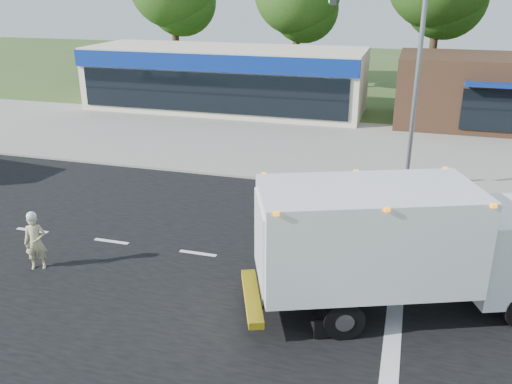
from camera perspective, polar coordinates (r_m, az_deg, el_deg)
ground at (r=16.14m, az=3.89°, el=-7.87°), size 120.00×120.00×0.00m
road_asphalt at (r=16.14m, az=3.89°, el=-7.85°), size 60.00×14.00×0.02m
sidewalk at (r=23.53m, az=8.21°, el=1.64°), size 60.00×2.40×0.12m
parking_apron at (r=29.05m, az=9.88°, el=5.19°), size 60.00×9.00×0.02m
lane_markings at (r=14.79m, az=7.95°, el=-10.89°), size 55.20×7.00×0.01m
ems_box_truck at (r=13.67m, az=14.83°, el=-5.02°), size 7.94×4.94×3.37m
emergency_worker at (r=16.88m, az=-22.21°, el=-4.78°), size 0.73×0.63×1.79m
retail_strip_mall at (r=36.26m, az=-3.29°, el=11.84°), size 18.00×6.20×4.00m
brown_storefront at (r=34.56m, az=23.07°, el=9.75°), size 10.00×6.70×4.00m
traffic_signal_pole at (r=21.64m, az=14.97°, el=12.74°), size 3.51×0.25×8.00m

